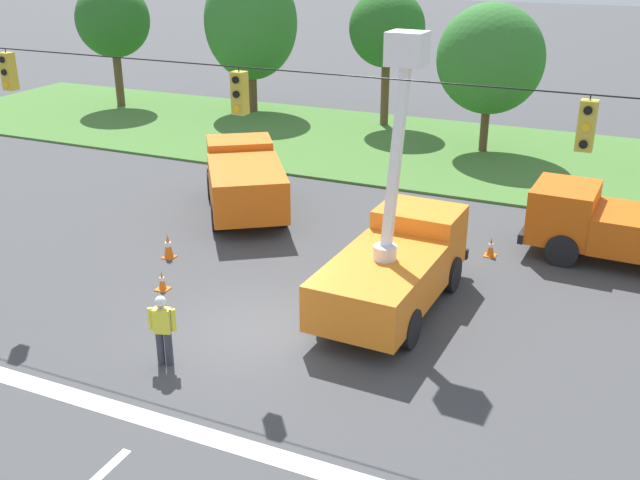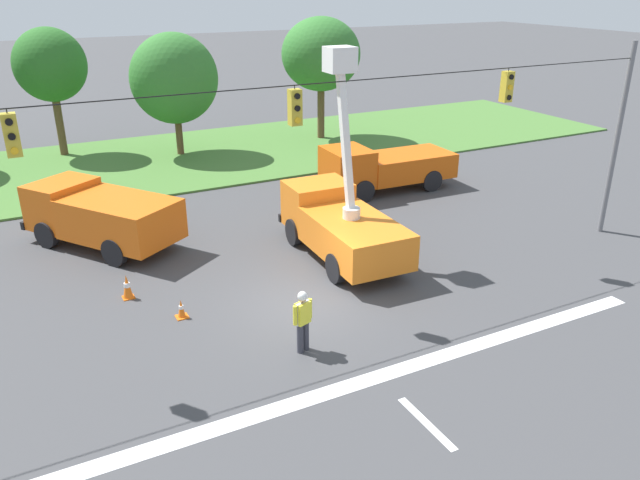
# 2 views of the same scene
# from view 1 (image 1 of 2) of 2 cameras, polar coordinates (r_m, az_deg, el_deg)

# --- Properties ---
(ground_plane) EXTENTS (200.00, 200.00, 0.00)m
(ground_plane) POSITION_cam_1_polar(r_m,az_deg,el_deg) (19.24, -4.86, -6.83)
(ground_plane) COLOR #424244
(grass_verge) EXTENTS (56.00, 12.00, 0.10)m
(grass_verge) POSITION_cam_1_polar(r_m,az_deg,el_deg) (34.90, 9.58, 6.61)
(grass_verge) COLOR #477533
(grass_verge) RESTS_ON ground
(lane_markings) EXTENTS (17.60, 15.25, 0.01)m
(lane_markings) POSITION_cam_1_polar(r_m,az_deg,el_deg) (15.36, -15.59, -16.15)
(lane_markings) COLOR silver
(lane_markings) RESTS_ON ground
(signal_gantry) EXTENTS (26.20, 0.33, 7.20)m
(signal_gantry) POSITION_cam_1_polar(r_m,az_deg,el_deg) (17.51, -5.36, 5.93)
(signal_gantry) COLOR slate
(signal_gantry) RESTS_ON ground
(tree_far_west) EXTENTS (4.05, 4.08, 6.96)m
(tree_far_west) POSITION_cam_1_polar(r_m,az_deg,el_deg) (44.69, -15.51, 15.85)
(tree_far_west) COLOR brown
(tree_far_west) RESTS_ON ground
(tree_west) EXTENTS (5.07, 4.77, 7.92)m
(tree_west) POSITION_cam_1_polar(r_m,az_deg,el_deg) (41.89, -5.31, 16.17)
(tree_west) COLOR brown
(tree_west) RESTS_ON ground
(tree_centre) EXTENTS (3.77, 3.80, 6.90)m
(tree_centre) POSITION_cam_1_polar(r_m,az_deg,el_deg) (38.65, 5.13, 15.74)
(tree_centre) COLOR brown
(tree_centre) RESTS_ON ground
(tree_east) EXTENTS (4.73, 4.09, 6.63)m
(tree_east) POSITION_cam_1_polar(r_m,az_deg,el_deg) (34.44, 12.84, 13.28)
(tree_east) COLOR brown
(tree_east) RESTS_ON ground
(utility_truck_bucket_lift) EXTENTS (2.65, 6.16, 7.20)m
(utility_truck_bucket_lift) POSITION_cam_1_polar(r_m,az_deg,el_deg) (19.85, 5.78, -1.53)
(utility_truck_bucket_lift) COLOR orange
(utility_truck_bucket_lift) RESTS_ON ground
(utility_truck_support_near) EXTENTS (6.45, 2.67, 2.18)m
(utility_truck_support_near) POSITION_cam_1_polar(r_m,az_deg,el_deg) (24.34, 22.35, 0.87)
(utility_truck_support_near) COLOR #D6560F
(utility_truck_support_near) RESTS_ON ground
(utility_truck_support_far) EXTENTS (5.40, 6.30, 2.19)m
(utility_truck_support_far) POSITION_cam_1_polar(r_m,az_deg,el_deg) (26.89, -5.79, 4.67)
(utility_truck_support_far) COLOR orange
(utility_truck_support_far) RESTS_ON ground
(road_worker) EXTENTS (0.62, 0.35, 1.77)m
(road_worker) POSITION_cam_1_polar(r_m,az_deg,el_deg) (17.64, -11.90, -6.45)
(road_worker) COLOR #383842
(road_worker) RESTS_ON ground
(traffic_cone_foreground_left) EXTENTS (0.36, 0.36, 0.58)m
(traffic_cone_foreground_left) POSITION_cam_1_polar(r_m,az_deg,el_deg) (21.57, -11.94, -3.06)
(traffic_cone_foreground_left) COLOR orange
(traffic_cone_foreground_left) RESTS_ON ground
(traffic_cone_foreground_right) EXTENTS (0.36, 0.36, 0.79)m
(traffic_cone_foreground_right) POSITION_cam_1_polar(r_m,az_deg,el_deg) (23.58, -11.50, -0.44)
(traffic_cone_foreground_right) COLOR orange
(traffic_cone_foreground_right) RESTS_ON ground
(traffic_cone_mid_left) EXTENTS (0.36, 0.36, 0.63)m
(traffic_cone_mid_left) POSITION_cam_1_polar(r_m,az_deg,el_deg) (23.86, 12.88, -0.53)
(traffic_cone_mid_left) COLOR orange
(traffic_cone_mid_left) RESTS_ON ground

